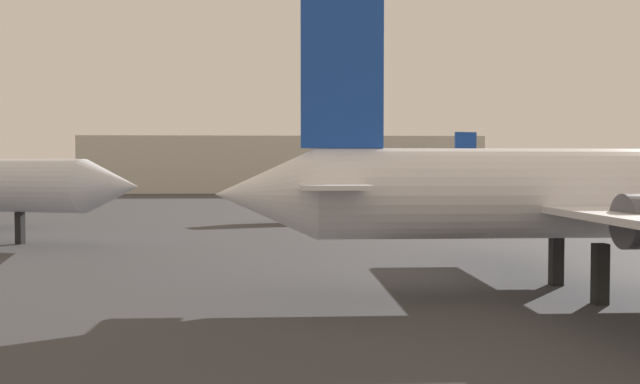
{
  "coord_description": "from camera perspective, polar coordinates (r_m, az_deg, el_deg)",
  "views": [
    {
      "loc": [
        -1.51,
        -9.92,
        5.22
      ],
      "look_at": [
        0.41,
        39.83,
        3.37
      ],
      "focal_mm": 38.05,
      "sensor_mm": 36.0,
      "label": 1
    }
  ],
  "objects": [
    {
      "name": "airplane_at_gate",
      "position": [
        29.98,
        22.36,
        -0.11
      ],
      "size": [
        31.89,
        27.71,
        12.52
      ],
      "rotation": [
        0.0,
        0.0,
        0.02
      ],
      "color": "white",
      "rests_on": "ground_plane"
    },
    {
      "name": "airplane_far_left",
      "position": [
        68.39,
        4.94,
        0.14
      ],
      "size": [
        27.85,
        21.87,
        8.9
      ],
      "rotation": [
        0.0,
        0.0,
        3.46
      ],
      "color": "white",
      "rests_on": "ground_plane"
    },
    {
      "name": "terminal_building",
      "position": [
        145.47,
        -3.09,
        2.3
      ],
      "size": [
        80.04,
        25.32,
        11.35
      ],
      "primitive_type": "cube",
      "color": "beige",
      "rests_on": "ground_plane"
    }
  ]
}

